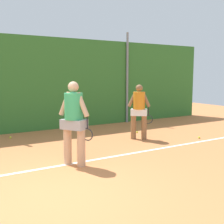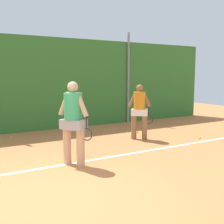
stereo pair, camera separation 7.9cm
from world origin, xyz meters
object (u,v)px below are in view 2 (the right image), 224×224
tennis_ball_3 (138,132)px  tennis_ball_4 (69,132)px  player_foreground_near (73,119)px  player_midcourt (140,109)px  tennis_ball_2 (134,124)px  tennis_ball_1 (11,137)px  tennis_ball_5 (200,138)px

tennis_ball_3 → tennis_ball_4: 2.42m
player_foreground_near → player_midcourt: (2.81, 1.39, -0.09)m
player_foreground_near → tennis_ball_4: (1.19, 3.35, -1.03)m
tennis_ball_2 → tennis_ball_4: same height
tennis_ball_1 → tennis_ball_2: size_ratio=1.00×
tennis_ball_3 → tennis_ball_5: same height
player_midcourt → tennis_ball_5: size_ratio=26.29×
player_foreground_near → tennis_ball_2: (4.20, 3.67, -1.03)m
tennis_ball_5 → tennis_ball_1: bearing=149.1°
player_foreground_near → tennis_ball_4: player_foreground_near is taller
player_midcourt → tennis_ball_3: player_midcourt is taller
tennis_ball_4 → tennis_ball_5: 4.42m
player_midcourt → tennis_ball_4: bearing=169.8°
player_foreground_near → tennis_ball_2: size_ratio=28.65×
tennis_ball_2 → tennis_ball_3: 1.72m
tennis_ball_3 → player_foreground_near: bearing=-146.6°
tennis_ball_1 → tennis_ball_2: 4.90m
tennis_ball_2 → tennis_ball_4: bearing=-174.0°
tennis_ball_5 → tennis_ball_4: bearing=139.0°
tennis_ball_1 → tennis_ball_4: bearing=-6.7°
tennis_ball_1 → player_midcourt: bearing=-31.9°
player_foreground_near → tennis_ball_1: 3.78m
tennis_ball_3 → tennis_ball_1: bearing=160.9°
tennis_ball_4 → tennis_ball_3: bearing=-28.7°
tennis_ball_1 → tennis_ball_2: same height
tennis_ball_3 → tennis_ball_4: same height
tennis_ball_1 → tennis_ball_3: same height
tennis_ball_1 → tennis_ball_4: 1.90m
player_midcourt → tennis_ball_3: (0.51, 0.80, -0.94)m
tennis_ball_2 → tennis_ball_5: same height
player_midcourt → tennis_ball_5: player_midcourt is taller
tennis_ball_5 → tennis_ball_3: bearing=124.9°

